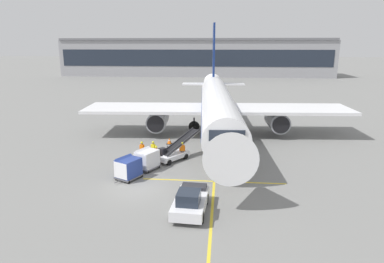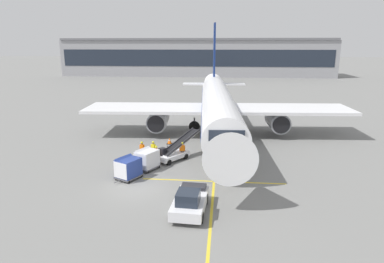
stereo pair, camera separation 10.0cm
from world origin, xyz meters
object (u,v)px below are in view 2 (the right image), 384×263
object	(u,v)px
baggage_cart_second	(128,168)
ground_crew_marshaller	(142,149)
pushback_tug	(190,201)
ground_crew_by_loader	(156,153)
ground_crew_wingwalker	(182,149)
parked_airplane	(218,105)
baggage_cart_lead	(147,159)
belt_loader	(174,152)
safety_cone_engine_keepout	(170,141)
ground_crew_by_carts	(153,148)

from	to	relation	value
baggage_cart_second	ground_crew_marshaller	world-z (taller)	baggage_cart_second
pushback_tug	ground_crew_marshaller	distance (m)	12.40
ground_crew_by_loader	baggage_cart_second	bearing A→B (deg)	-111.93
ground_crew_marshaller	ground_crew_wingwalker	size ratio (longest dim) A/B	1.00
parked_airplane	ground_crew_wingwalker	world-z (taller)	parked_airplane
baggage_cart_lead	pushback_tug	bearing A→B (deg)	-58.86
ground_crew_by_loader	ground_crew_marshaller	size ratio (longest dim) A/B	1.00
baggage_cart_second	pushback_tug	bearing A→B (deg)	-43.31
baggage_cart_lead	baggage_cart_second	distance (m)	2.61
belt_loader	ground_crew_marshaller	size ratio (longest dim) A/B	2.96
parked_airplane	ground_crew_marshaller	bearing A→B (deg)	-125.47
baggage_cart_lead	safety_cone_engine_keepout	xyz separation A→B (m)	(0.77, 8.29, -0.66)
baggage_cart_lead	ground_crew_by_carts	xyz separation A→B (m)	(-0.05, 3.22, -0.00)
belt_loader	baggage_cart_second	world-z (taller)	belt_loader
pushback_tug	ground_crew_by_loader	distance (m)	10.47
ground_crew_by_loader	ground_crew_marshaller	xyz separation A→B (m)	(-1.71, 1.30, 0.00)
baggage_cart_second	ground_crew_by_loader	size ratio (longest dim) A/B	1.59
parked_airplane	baggage_cart_second	bearing A→B (deg)	-114.80
baggage_cart_lead	baggage_cart_second	xyz separation A→B (m)	(-1.08, -2.38, 0.00)
safety_cone_engine_keepout	pushback_tug	bearing A→B (deg)	-76.13
pushback_tug	ground_crew_by_carts	distance (m)	12.11
belt_loader	baggage_cart_lead	world-z (taller)	belt_loader
ground_crew_by_loader	ground_crew_marshaller	distance (m)	2.15
pushback_tug	belt_loader	bearing A→B (deg)	104.01
parked_airplane	ground_crew_by_loader	size ratio (longest dim) A/B	24.83
belt_loader	ground_crew_marshaller	xyz separation A→B (m)	(-3.24, 0.17, 0.19)
baggage_cart_lead	ground_crew_wingwalker	bearing A→B (deg)	47.55
baggage_cart_second	pushback_tug	distance (m)	8.03
ground_crew_by_loader	safety_cone_engine_keepout	size ratio (longest dim) A/B	2.46
ground_crew_by_loader	ground_crew_wingwalker	bearing A→B (deg)	32.05
baggage_cart_second	pushback_tug	xyz separation A→B (m)	(5.84, -5.51, -0.17)
belt_loader	pushback_tug	size ratio (longest dim) A/B	1.14
belt_loader	safety_cone_engine_keepout	distance (m)	5.64
parked_airplane	ground_crew_by_loader	distance (m)	13.09
pushback_tug	safety_cone_engine_keepout	world-z (taller)	pushback_tug
baggage_cart_lead	ground_crew_by_carts	distance (m)	3.22
ground_crew_marshaller	safety_cone_engine_keepout	distance (m)	5.66
ground_crew_by_carts	safety_cone_engine_keepout	distance (m)	5.18
baggage_cart_second	ground_crew_marshaller	distance (m)	5.38
ground_crew_marshaller	baggage_cart_lead	bearing A→B (deg)	-69.10
ground_crew_by_loader	safety_cone_engine_keepout	bearing A→B (deg)	88.19
belt_loader	ground_crew_marshaller	world-z (taller)	belt_loader
ground_crew_by_carts	baggage_cart_lead	bearing A→B (deg)	-89.14
ground_crew_by_loader	pushback_tug	bearing A→B (deg)	-66.33
parked_airplane	baggage_cart_lead	size ratio (longest dim) A/B	15.61
ground_crew_wingwalker	safety_cone_engine_keepout	size ratio (longest dim) A/B	2.46
ground_crew_by_loader	ground_crew_by_carts	distance (m)	1.64
pushback_tug	safety_cone_engine_keepout	bearing A→B (deg)	103.87
parked_airplane	safety_cone_engine_keepout	xyz separation A→B (m)	(-5.36, -4.93, -3.44)
ground_crew_by_loader	ground_crew_marshaller	world-z (taller)	same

